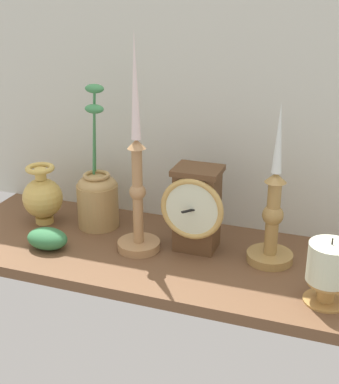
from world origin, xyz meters
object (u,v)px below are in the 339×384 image
at_px(candlestick_tall_center, 273,219).
at_px(brass_vase_jar, 98,195).
at_px(mantel_clock, 196,208).
at_px(brass_vase_bulbous, 43,196).
at_px(candlestick_tall_left, 138,190).
at_px(pillar_candle_front, 329,269).

height_order(candlestick_tall_center, brass_vase_jar, brass_vase_jar).
relative_size(mantel_clock, brass_vase_jar, 0.55).
height_order(mantel_clock, brass_vase_jar, brass_vase_jar).
bearing_deg(candlestick_tall_center, brass_vase_bulbous, 179.31).
distance_m(candlestick_tall_left, brass_vase_bulbous, 0.28).
height_order(candlestick_tall_left, candlestick_tall_center, candlestick_tall_left).
xyz_separation_m(candlestick_tall_left, pillar_candle_front, (0.40, -0.08, -0.07)).
bearing_deg(brass_vase_jar, candlestick_tall_left, -29.80).
relative_size(candlestick_tall_left, brass_vase_jar, 1.37).
bearing_deg(pillar_candle_front, brass_vase_bulbous, 169.45).
distance_m(candlestick_tall_center, brass_vase_jar, 0.42).
bearing_deg(pillar_candle_front, candlestick_tall_left, 169.46).
distance_m(mantel_clock, candlestick_tall_center, 0.16).
xyz_separation_m(mantel_clock, candlestick_tall_center, (0.16, 0.00, -0.00)).
distance_m(brass_vase_bulbous, brass_vase_jar, 0.14).
bearing_deg(pillar_candle_front, candlestick_tall_center, 136.32).
xyz_separation_m(candlestick_tall_left, brass_vase_bulbous, (-0.27, 0.05, -0.07)).
bearing_deg(mantel_clock, brass_vase_jar, 171.82).
xyz_separation_m(brass_vase_bulbous, brass_vase_jar, (0.13, 0.03, 0.01)).
bearing_deg(mantel_clock, candlestick_tall_left, -160.47).
height_order(candlestick_tall_left, brass_vase_jar, candlestick_tall_left).
bearing_deg(brass_vase_bulbous, candlestick_tall_center, -0.69).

